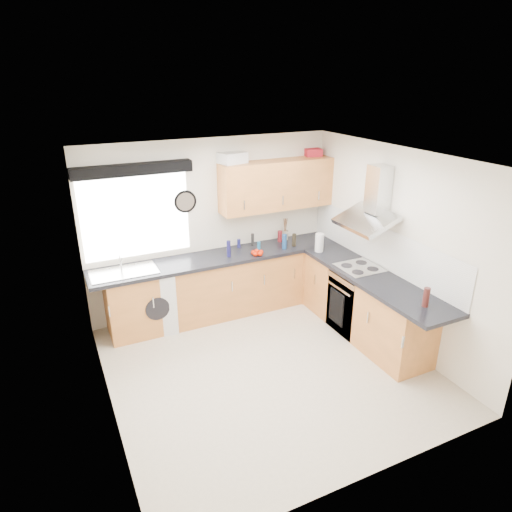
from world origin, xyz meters
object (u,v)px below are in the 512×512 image
upper_cabinets (277,185)px  oven (356,301)px  extractor_hood (372,204)px  washing_machine (152,299)px

upper_cabinets → oven: bearing=-67.5°
extractor_hood → upper_cabinets: size_ratio=0.46×
extractor_hood → upper_cabinets: (-0.65, 1.33, 0.03)m
oven → extractor_hood: bearing=-0.0°
oven → washing_machine: 2.78m
upper_cabinets → washing_machine: size_ratio=1.94×
oven → upper_cabinets: (-0.55, 1.32, 1.38)m
upper_cabinets → extractor_hood: bearing=-63.9°
extractor_hood → washing_machine: 3.17m
oven → upper_cabinets: size_ratio=0.50×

